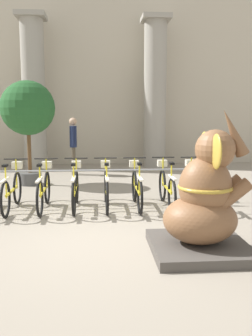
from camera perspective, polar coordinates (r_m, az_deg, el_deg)
name	(u,v)px	position (r m, az deg, el deg)	size (l,w,h in m)	color
ground_plane	(96,238)	(5.87, -4.65, -10.56)	(60.00, 60.00, 0.00)	gray
building_facade	(95,83)	(14.19, -4.74, 12.81)	(20.00, 0.20, 6.00)	#BCB29E
column_left	(34,91)	(13.34, -13.89, 11.26)	(0.98, 0.98, 5.16)	gray
column_right	(155,92)	(13.33, 4.44, 11.47)	(0.98, 0.98, 5.16)	gray
bike_rack	(75,176)	(7.62, -7.71, -1.23)	(5.53, 0.05, 0.77)	gray
bicycle_2	(12,190)	(7.69, -16.97, -3.22)	(0.48, 1.74, 0.97)	black
bicycle_3	(44,189)	(7.58, -12.40, -3.20)	(0.48, 1.74, 0.97)	black
bicycle_4	(75,189)	(7.55, -7.72, -3.13)	(0.48, 1.74, 0.97)	black
bicycle_5	(106,188)	(7.53, -3.03, -3.08)	(0.48, 1.74, 0.97)	black
bicycle_6	(137,188)	(7.56, 1.65, -3.03)	(0.48, 1.74, 0.97)	black
bicycle_7	(167,187)	(7.69, 6.20, -2.89)	(0.48, 1.74, 0.97)	black
bicycle_8	(196,187)	(7.81, 10.68, -2.81)	(0.48, 1.74, 0.97)	black
elephant_statue	(204,204)	(5.21, 11.83, -5.45)	(1.31, 1.31, 1.99)	#4C4742
person_pedestrian	(73,140)	(11.65, -8.03, 4.17)	(0.23, 0.47, 1.76)	brown
potted_tree	(28,111)	(10.19, -14.74, 8.43)	(1.42, 1.42, 2.74)	#4C4C4C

